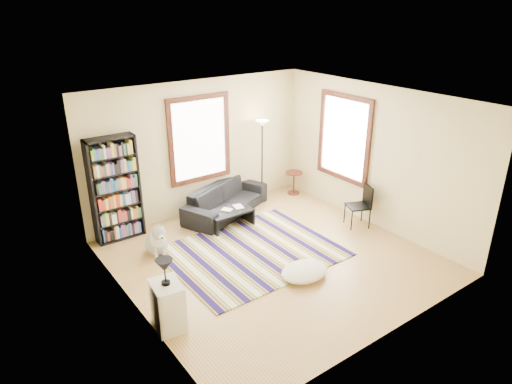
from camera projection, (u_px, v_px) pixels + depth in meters
floor at (272, 260)px, 8.11m from camera, size 5.00×5.00×0.10m
ceiling at (275, 97)px, 6.99m from camera, size 5.00×5.00×0.10m
wall_back at (198, 148)px, 9.45m from camera, size 5.00×0.10×2.80m
wall_front at (400, 247)px, 5.65m from camera, size 5.00×0.10×2.80m
wall_left at (125, 226)px, 6.17m from camera, size 0.10×5.00×2.80m
wall_right at (376, 156)px, 8.93m from camera, size 0.10×5.00×2.80m
window_back at (199, 139)px, 9.31m from camera, size 1.20×0.06×1.60m
window_right at (344, 138)px, 9.41m from camera, size 0.06×1.20×1.60m
rug at (252, 252)px, 8.27m from camera, size 2.95×2.36×0.02m
sofa at (226, 200)px, 9.68m from camera, size 1.54×2.24×0.61m
bookshelf at (115, 189)px, 8.41m from camera, size 0.90×0.30×2.00m
coffee_table at (230, 219)px, 9.14m from camera, size 1.02×0.79×0.36m
book_a at (225, 211)px, 9.01m from camera, size 0.26×0.24×0.02m
book_b at (234, 207)px, 9.18m from camera, size 0.22×0.27×0.02m
floor_cushion at (304, 271)px, 7.50m from camera, size 0.91×0.73×0.21m
floor_lamp at (262, 162)px, 10.07m from camera, size 0.37×0.37×1.86m
side_table at (294, 183)px, 10.69m from camera, size 0.51×0.51×0.54m
folding_chair at (358, 206)px, 9.09m from camera, size 0.55×0.54×0.86m
white_cabinet at (168, 306)px, 6.26m from camera, size 0.45×0.55×0.70m
table_lamp at (165, 272)px, 6.05m from camera, size 0.25×0.25×0.38m
dog at (156, 238)px, 8.12m from camera, size 0.50×0.66×0.62m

